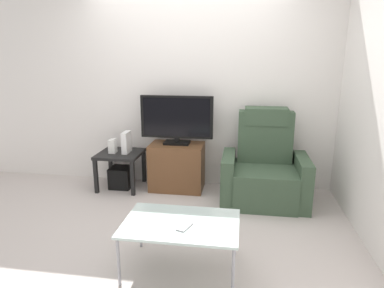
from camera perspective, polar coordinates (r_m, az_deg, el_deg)
The scene contains 13 objects.
ground_plane at distance 3.64m, azimuth -3.55°, elevation -12.64°, with size 6.40×6.40×0.00m, color #BCB2AD.
wall_back at distance 4.36m, azimuth -0.65°, elevation 9.81°, with size 6.40×0.06×2.60m, color silver.
wall_side at distance 3.39m, azimuth 29.11°, elevation 6.59°, with size 0.06×4.48×2.60m, color silver.
tv_stand at distance 4.32m, azimuth -2.57°, elevation -3.84°, with size 0.67×0.43×0.60m.
television at distance 4.18m, azimuth -2.62°, elevation 4.29°, with size 0.91×0.20×0.61m.
recliner_armchair at distance 4.05m, azimuth 12.18°, elevation -4.35°, with size 0.98×0.78×1.08m.
side_table at distance 4.43m, azimuth -12.08°, elevation -2.36°, with size 0.54×0.54×0.47m.
subwoofer_box at distance 4.51m, azimuth -11.90°, elevation -5.53°, with size 0.27×0.27×0.27m, color black.
book_leftmost at distance 4.41m, azimuth -13.50°, elevation -0.35°, with size 0.05×0.12×0.17m, color white.
book_middle at distance 4.39m, azimuth -13.01°, elevation -0.30°, with size 0.03×0.11×0.18m, color white.
game_console at distance 4.35m, azimuth -11.07°, elevation 0.28°, with size 0.07×0.20×0.27m, color white.
coffee_table at distance 2.70m, azimuth -1.88°, elevation -13.62°, with size 0.90×0.60×0.42m.
cell_phone at distance 2.62m, azimuth -1.29°, elevation -13.82°, with size 0.07×0.15×0.01m, color #B7B7BC.
Camera 1 is at (0.71, -3.16, 1.67)m, focal length 31.43 mm.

